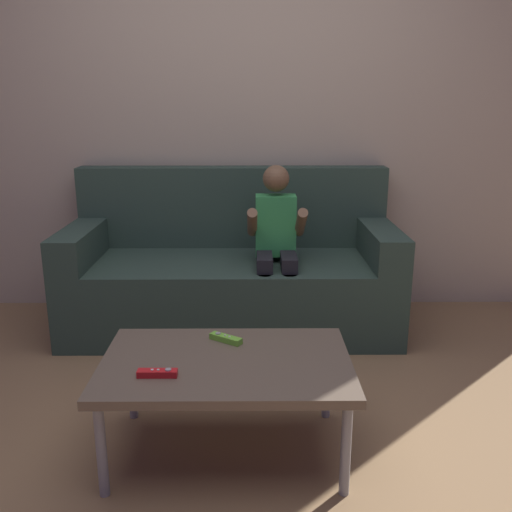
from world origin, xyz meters
TOP-DOWN VIEW (x-y plane):
  - ground_plane at (0.00, 0.00)m, footprint 9.33×9.33m
  - wall_back at (0.00, 1.79)m, footprint 4.66×0.05m
  - couch at (-0.06, 1.40)m, footprint 1.91×0.80m
  - person_seated_on_couch at (0.20, 1.22)m, footprint 0.32×0.39m
  - coffee_table at (-0.03, 0.09)m, footprint 0.93×0.60m
  - game_remote_red_near_edge at (-0.27, -0.03)m, footprint 0.14×0.04m
  - game_remote_lime_center at (-0.04, 0.26)m, footprint 0.14×0.11m

SIDE VIEW (x-z plane):
  - ground_plane at x=0.00m, z-range 0.00..0.00m
  - couch at x=-0.06m, z-range -0.15..0.78m
  - coffee_table at x=-0.03m, z-range 0.16..0.55m
  - game_remote_red_near_edge at x=-0.27m, z-range 0.39..0.42m
  - game_remote_lime_center at x=-0.04m, z-range 0.39..0.42m
  - person_seated_on_couch at x=0.20m, z-range 0.07..1.05m
  - wall_back at x=0.00m, z-range 0.00..2.50m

